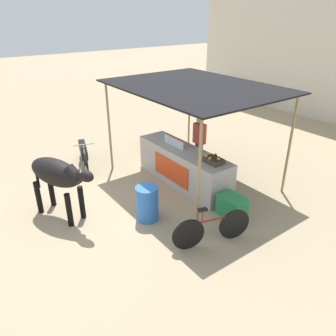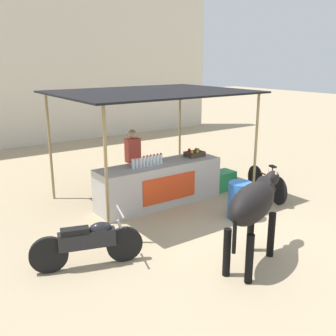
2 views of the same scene
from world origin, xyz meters
name	(u,v)px [view 2 (image 2 of 2)]	position (x,y,z in m)	size (l,w,h in m)	color
ground_plane	(225,237)	(0.00, 0.00, 0.00)	(60.00, 60.00, 0.00)	tan
building_wall_far	(36,57)	(0.00, 10.46, 3.31)	(16.00, 0.50, 6.63)	beige
stall_counter	(160,184)	(0.00, 2.20, 0.48)	(3.00, 0.82, 0.96)	#B2ADA8
stall_awning	(151,96)	(0.00, 2.50, 2.46)	(4.20, 3.20, 2.56)	black
water_bottle_row	(147,161)	(-0.35, 2.15, 1.07)	(0.79, 0.07, 0.25)	silver
fruit_crate	(194,154)	(1.06, 2.25, 1.03)	(0.44, 0.32, 0.18)	#3F3326
vendor_behind_counter	(133,163)	(-0.25, 2.95, 0.85)	(0.34, 0.22, 1.65)	#383842
cooler_box	(222,180)	(1.87, 2.10, 0.24)	(0.60, 0.44, 0.48)	#268C4C
water_barrel	(240,201)	(0.87, 0.50, 0.39)	(0.50, 0.50, 0.79)	blue
cow	(254,204)	(-0.35, -0.97, 1.03)	(1.82, 1.02, 1.44)	black
motorcycle_parked	(89,242)	(-2.54, 0.48, 0.43)	(1.74, 0.74, 0.90)	black
bicycle_leaning	(266,183)	(2.33, 1.05, 0.35)	(0.51, 1.60, 0.85)	black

